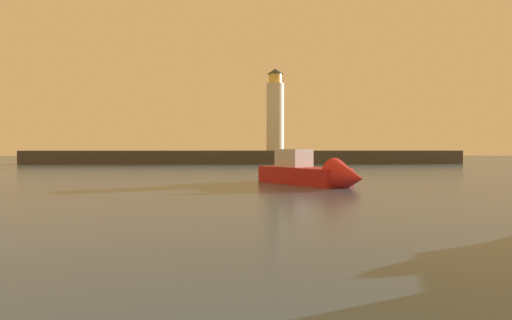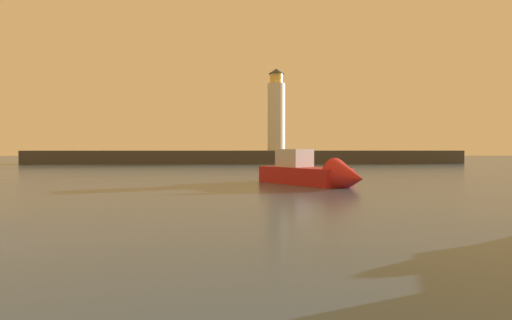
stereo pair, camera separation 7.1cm
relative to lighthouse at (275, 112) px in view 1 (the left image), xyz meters
name	(u,v)px [view 1 (the left image)]	position (x,y,z in m)	size (l,w,h in m)	color
ground_plane	(252,178)	(-5.19, -35.14, -8.80)	(220.00, 220.00, 0.00)	#384C60
breakwater	(245,157)	(-5.19, 0.00, -7.70)	(73.68, 4.32, 2.20)	#423F3D
lighthouse	(275,112)	(0.00, 0.00, 0.00)	(2.97, 2.97, 13.92)	silver
motorboat_2	(316,174)	(-0.87, -42.81, -8.01)	(7.28, 9.05, 3.16)	#B21E1E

